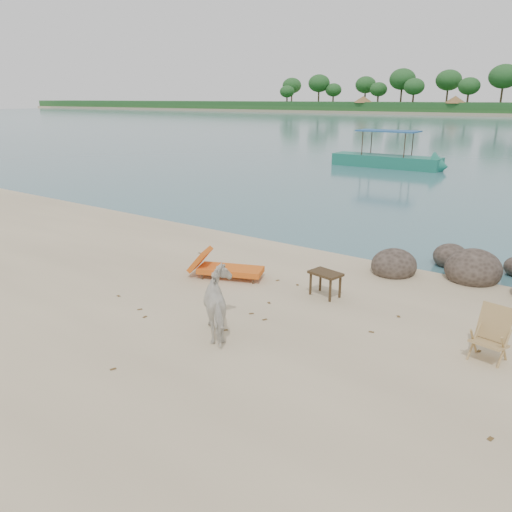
% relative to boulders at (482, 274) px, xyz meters
% --- Properties ---
extents(boulders, '(6.29, 2.88, 0.98)m').
position_rel_boulders_xyz_m(boulders, '(0.00, 0.00, 0.00)').
color(boulders, '#322821').
rests_on(boulders, ground).
extents(cow, '(1.47, 1.40, 1.18)m').
position_rel_boulders_xyz_m(cow, '(-3.22, -5.80, 0.40)').
color(cow, silver).
rests_on(cow, ground).
extents(side_table, '(0.76, 0.57, 0.55)m').
position_rel_boulders_xyz_m(side_table, '(-2.55, -3.07, 0.09)').
color(side_table, '#362815').
rests_on(side_table, ground).
extents(lounge_chair, '(2.04, 1.34, 0.58)m').
position_rel_boulders_xyz_m(lounge_chair, '(-4.97, -3.36, 0.10)').
color(lounge_chair, orange).
rests_on(lounge_chair, ground).
extents(deck_chair, '(0.65, 0.70, 0.88)m').
position_rel_boulders_xyz_m(deck_chair, '(0.96, -3.97, 0.25)').
color(deck_chair, tan).
rests_on(deck_chair, ground).
extents(boat_near, '(7.69, 1.85, 3.71)m').
position_rel_boulders_xyz_m(boat_near, '(-9.91, 18.70, 1.67)').
color(boat_near, '#1C6F5B').
rests_on(boat_near, water).
extents(dead_leaves, '(8.51, 5.90, 0.00)m').
position_rel_boulders_xyz_m(dead_leaves, '(-3.36, -4.89, -0.18)').
color(dead_leaves, brown).
rests_on(dead_leaves, ground).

